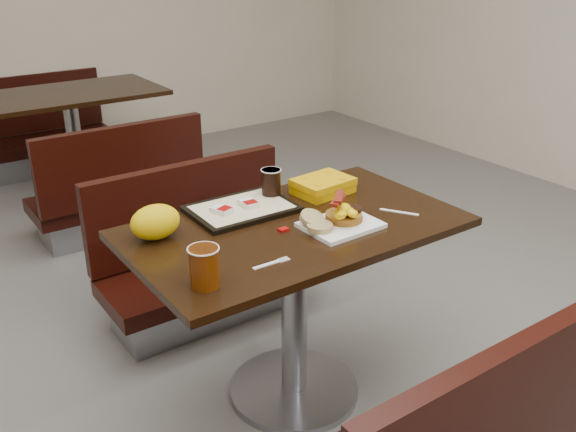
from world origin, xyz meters
TOP-DOWN VIEW (x-y plane):
  - floor at (0.00, 0.00)m, footprint 6.00×7.00m
  - table_near at (0.00, 0.00)m, footprint 1.20×0.70m
  - bench_near_s at (0.00, -0.70)m, footprint 1.00×0.46m
  - bench_near_n at (0.00, 0.70)m, footprint 1.00×0.46m
  - table_far at (0.00, 2.60)m, footprint 1.20×0.70m
  - bench_far_s at (0.00, 1.90)m, footprint 1.00×0.46m
  - bench_far_n at (0.00, 3.30)m, footprint 1.00×0.46m
  - platter at (0.12, -0.11)m, footprint 0.27×0.21m
  - pancake_stack at (0.15, -0.10)m, footprint 0.14×0.14m
  - sausage_patty at (0.18, -0.10)m, footprint 0.09×0.09m
  - scrambled_eggs at (0.12, -0.13)m, footprint 0.10×0.09m
  - bacon_strips at (0.12, -0.10)m, footprint 0.17×0.15m
  - muffin_bottom at (0.02, -0.11)m, footprint 0.11×0.11m
  - muffin_top at (0.03, -0.06)m, footprint 0.10×0.11m
  - coffee_cup_near at (-0.47, -0.20)m, footprint 0.10×0.10m
  - fork at (-0.26, -0.20)m, footprint 0.13×0.03m
  - knife at (0.38, -0.14)m, footprint 0.09×0.13m
  - condiment_ketchup at (-0.06, -0.02)m, footprint 0.03×0.03m
  - tray at (-0.09, 0.21)m, footprint 0.39×0.28m
  - hashbrown_sleeve_left at (-0.18, 0.21)m, footprint 0.08×0.09m
  - hashbrown_sleeve_right at (-0.07, 0.21)m, footprint 0.06×0.08m
  - coffee_cup_far at (0.07, 0.25)m, footprint 0.09×0.09m
  - clamshell at (0.27, 0.19)m, footprint 0.24×0.19m
  - paper_bag at (-0.46, 0.18)m, footprint 0.19×0.16m

SIDE VIEW (x-z plane):
  - floor at x=0.00m, z-range -0.01..0.01m
  - bench_near_s at x=0.00m, z-range 0.00..0.72m
  - bench_near_n at x=0.00m, z-range 0.00..0.72m
  - bench_far_s at x=0.00m, z-range 0.00..0.72m
  - bench_far_n at x=0.00m, z-range 0.00..0.72m
  - table_near at x=0.00m, z-range 0.00..0.75m
  - table_far at x=0.00m, z-range 0.00..0.75m
  - knife at x=0.38m, z-range 0.75..0.75m
  - fork at x=-0.26m, z-range 0.75..0.75m
  - condiment_ketchup at x=-0.06m, z-range 0.75..0.76m
  - platter at x=0.12m, z-range 0.75..0.77m
  - tray at x=-0.09m, z-range 0.75..0.77m
  - muffin_bottom at x=0.02m, z-range 0.77..0.79m
  - hashbrown_sleeve_left at x=-0.18m, z-range 0.77..0.79m
  - hashbrown_sleeve_right at x=-0.07m, z-range 0.77..0.79m
  - pancake_stack at x=0.15m, z-range 0.77..0.79m
  - clamshell at x=0.27m, z-range 0.75..0.81m
  - muffin_top at x=0.03m, z-range 0.76..0.81m
  - sausage_patty at x=0.18m, z-range 0.79..0.81m
  - paper_bag at x=-0.46m, z-range 0.75..0.87m
  - coffee_cup_near at x=-0.47m, z-range 0.75..0.87m
  - scrambled_eggs at x=0.12m, z-range 0.79..0.84m
  - coffee_cup_far at x=0.07m, z-range 0.77..0.87m
  - bacon_strips at x=0.12m, z-range 0.84..0.86m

